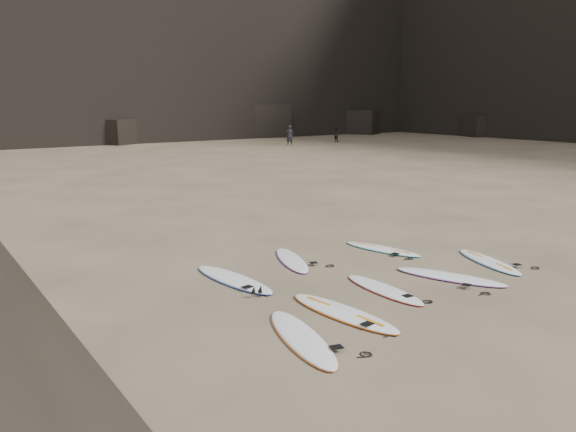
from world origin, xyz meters
The scene contains 11 objects.
ground centered at (0.00, 0.00, 0.00)m, with size 240.00×240.00×0.00m, color #897559.
surfboard_0 centered at (-3.81, -0.85, 0.05)m, with size 0.64×2.67×0.10m, color white.
surfboard_1 centered at (-2.45, -0.37, 0.05)m, with size 0.66×2.75×0.10m, color white.
surfboard_2 centered at (-0.81, 0.17, 0.04)m, with size 0.57×2.38×0.09m, color white.
surfboard_3 centered at (1.09, -0.09, 0.05)m, with size 0.63×2.61×0.09m, color white.
surfboard_4 centered at (2.93, 0.18, 0.04)m, with size 0.59×2.45×0.09m, color white.
surfboard_5 centered at (-3.17, 2.68, 0.05)m, with size 0.66×2.76×0.10m, color white.
surfboard_6 centered at (-1.13, 3.21, 0.04)m, with size 0.57×2.38×0.09m, color white.
surfboard_7 centered at (1.58, 2.66, 0.04)m, with size 0.57×2.38×0.09m, color white.
person_a centered at (20.84, 34.49, 0.92)m, with size 0.67×0.44×1.83m, color #232228.
person_b centered at (26.78, 34.82, 0.77)m, with size 0.75×0.59×1.55m, color black.
Camera 1 is at (-9.26, -8.22, 4.12)m, focal length 35.00 mm.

